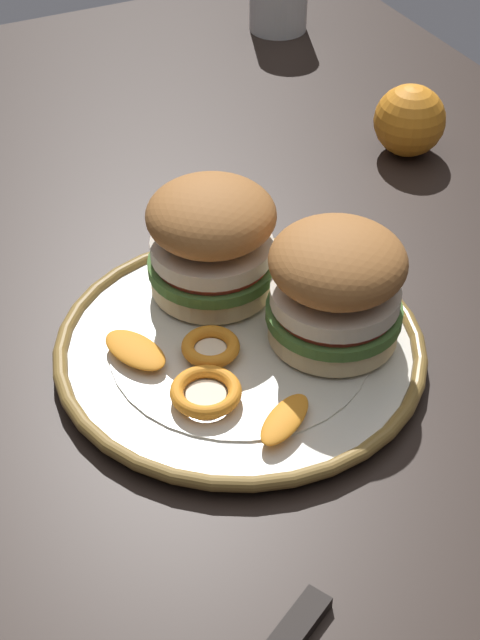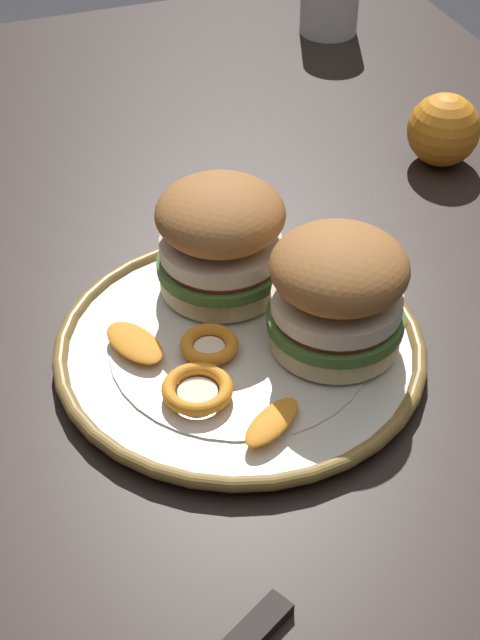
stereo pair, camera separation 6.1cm
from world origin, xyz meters
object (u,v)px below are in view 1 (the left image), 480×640
at_px(sandwich_half_right, 336,285).
at_px(whole_orange, 410,120).
at_px(dining_table, 267,399).
at_px(sandwich_half_left, 212,238).
at_px(dinner_plate, 240,348).

xyz_separation_m(sandwich_half_right, whole_orange, (-0.24, 0.24, -0.03)).
distance_m(dining_table, sandwich_half_left, 0.17).
bearing_deg(dining_table, whole_orange, 125.46).
bearing_deg(sandwich_half_right, whole_orange, 135.96).
height_order(dining_table, sandwich_half_left, sandwich_half_left).
xyz_separation_m(sandwich_half_left, whole_orange, (-0.14, 0.30, -0.03)).
height_order(dinner_plate, whole_orange, whole_orange).
distance_m(dinner_plate, sandwich_half_right, 0.10).
distance_m(dinner_plate, sandwich_half_left, 0.10).
distance_m(sandwich_half_right, whole_orange, 0.34).
relative_size(sandwich_half_left, sandwich_half_right, 1.00).
relative_size(sandwich_half_right, whole_orange, 1.94).
bearing_deg(dining_table, dinner_plate, -55.20).
xyz_separation_m(dining_table, whole_orange, (-0.19, 0.26, 0.13)).
relative_size(dinner_plate, sandwich_half_left, 2.04).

